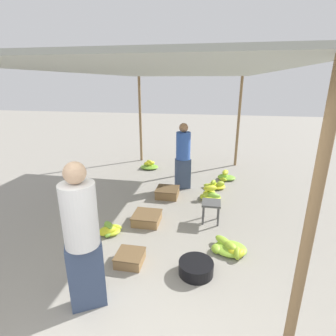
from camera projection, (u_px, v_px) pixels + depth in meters
canopy_post_front_right at (304, 256)px, 1.86m from camera, size 0.08×0.08×2.66m
canopy_post_back_left at (140, 120)px, 8.38m from camera, size 0.08×0.08×2.66m
canopy_post_back_right at (238, 123)px, 7.86m from camera, size 0.08×0.08×2.66m
canopy_tarp at (170, 72)px, 4.70m from camera, size 3.46×6.82×0.04m
vendor_foreground at (82, 237)px, 2.84m from camera, size 0.51×0.51×1.76m
stool at (211, 206)px, 4.84m from camera, size 0.34×0.34×0.40m
basin_black at (196, 268)px, 3.58m from camera, size 0.48×0.48×0.18m
banana_pile_left_0 at (110, 230)px, 4.52m from camera, size 0.38×0.43×0.22m
banana_pile_left_1 at (149, 165)px, 7.94m from camera, size 0.54×0.47×0.26m
banana_pile_right_0 at (230, 248)px, 4.04m from camera, size 0.55×0.56×0.16m
banana_pile_right_1 at (225, 177)px, 7.03m from camera, size 0.50×0.48×0.25m
banana_pile_right_2 at (216, 185)px, 6.48m from camera, size 0.56×0.40×0.20m
banana_pile_right_3 at (210, 195)px, 5.84m from camera, size 0.48×0.44×0.33m
crate_near at (147, 218)px, 4.88m from camera, size 0.50×0.50×0.18m
crate_mid at (167, 192)px, 5.98m from camera, size 0.50×0.50×0.20m
crate_far at (130, 258)px, 3.79m from camera, size 0.39×0.39×0.17m
shopper_walking_mid at (183, 155)px, 6.25m from camera, size 0.44×0.44×1.61m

